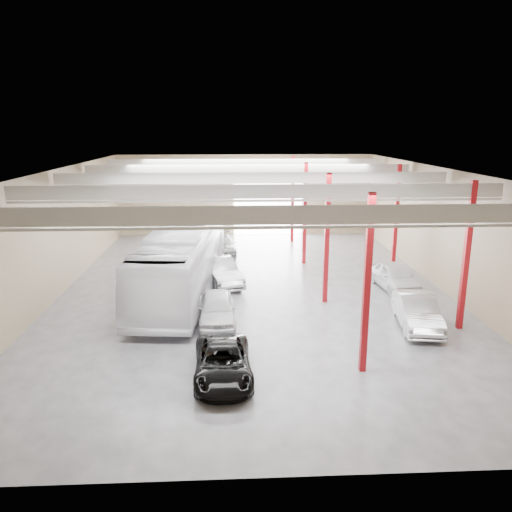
{
  "coord_description": "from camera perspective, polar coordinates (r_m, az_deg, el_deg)",
  "views": [
    {
      "loc": [
        -1.26,
        -27.59,
        9.24
      ],
      "look_at": [
        0.12,
        -0.34,
        2.2
      ],
      "focal_mm": 35.0,
      "sensor_mm": 36.0,
      "label": 1
    }
  ],
  "objects": [
    {
      "name": "car_row_a",
      "position": [
        24.32,
        -4.48,
        -6.04
      ],
      "size": [
        1.89,
        4.39,
        1.47
      ],
      "primitive_type": "imported",
      "rotation": [
        0.0,
        0.0,
        0.03
      ],
      "color": "silver",
      "rests_on": "ground"
    },
    {
      "name": "car_right_near",
      "position": [
        25.04,
        17.91,
        -6.04
      ],
      "size": [
        2.26,
        4.87,
        1.54
      ],
      "primitive_type": "imported",
      "rotation": [
        0.0,
        0.0,
        -0.14
      ],
      "color": "silver",
      "rests_on": "ground"
    },
    {
      "name": "coach_bus",
      "position": [
        28.32,
        -8.44,
        -0.65
      ],
      "size": [
        4.52,
        14.12,
        3.86
      ],
      "primitive_type": "imported",
      "rotation": [
        0.0,
        0.0,
        -0.09
      ],
      "color": "white",
      "rests_on": "ground"
    },
    {
      "name": "car_row_c",
      "position": [
        37.59,
        -3.95,
        1.27
      ],
      "size": [
        2.38,
        4.86,
        1.36
      ],
      "primitive_type": "imported",
      "rotation": [
        0.0,
        0.0,
        0.1
      ],
      "color": "slate",
      "rests_on": "ground"
    },
    {
      "name": "car_row_b",
      "position": [
        30.3,
        -4.19,
        -1.75
      ],
      "size": [
        3.19,
        5.13,
        1.6
      ],
      "primitive_type": "imported",
      "rotation": [
        0.0,
        0.0,
        0.33
      ],
      "color": "#A7A6AB",
      "rests_on": "ground"
    },
    {
      "name": "black_sedan",
      "position": [
        19.29,
        -3.8,
        -12.04
      ],
      "size": [
        2.29,
        4.69,
        1.28
      ],
      "primitive_type": "imported",
      "rotation": [
        0.0,
        0.0,
        0.03
      ],
      "color": "black",
      "rests_on": "ground"
    },
    {
      "name": "depot_shell",
      "position": [
        28.43,
        -0.06,
        5.84
      ],
      "size": [
        22.12,
        32.12,
        7.06
      ],
      "color": "#4C4C51",
      "rests_on": "ground"
    },
    {
      "name": "car_right_far",
      "position": [
        30.41,
        15.56,
        -2.26
      ],
      "size": [
        2.2,
        4.65,
        1.54
      ],
      "primitive_type": "imported",
      "rotation": [
        0.0,
        0.0,
        0.09
      ],
      "color": "silver",
      "rests_on": "ground"
    }
  ]
}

